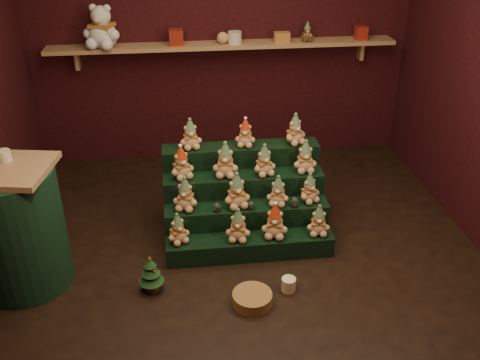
{
  "coord_description": "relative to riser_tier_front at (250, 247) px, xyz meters",
  "views": [
    {
      "loc": [
        -0.48,
        -3.61,
        2.76
      ],
      "look_at": [
        -0.02,
        0.25,
        0.6
      ],
      "focal_mm": 40.0,
      "sensor_mm": 36.0,
      "label": 1
    }
  ],
  "objects": [
    {
      "name": "ground",
      "position": [
        -0.04,
        -0.01,
        -0.09
      ],
      "size": [
        4.0,
        4.0,
        0.0
      ],
      "primitive_type": "plane",
      "color": "black",
      "rests_on": "ground"
    },
    {
      "name": "back_wall",
      "position": [
        -0.04,
        2.04,
        1.31
      ],
      "size": [
        4.0,
        0.1,
        2.8
      ],
      "primitive_type": "cube",
      "color": "black",
      "rests_on": "ground"
    },
    {
      "name": "front_wall",
      "position": [
        -0.04,
        -2.06,
        1.31
      ],
      "size": [
        4.0,
        0.1,
        2.8
      ],
      "primitive_type": "cube",
      "color": "black",
      "rests_on": "ground"
    },
    {
      "name": "back_shelf",
      "position": [
        -0.04,
        1.87,
        1.2
      ],
      "size": [
        3.6,
        0.26,
        0.24
      ],
      "color": "#A27B51",
      "rests_on": "ground"
    },
    {
      "name": "riser_tier_front",
      "position": [
        0.0,
        0.0,
        0.0
      ],
      "size": [
        1.4,
        0.22,
        0.18
      ],
      "primitive_type": "cube",
      "color": "black",
      "rests_on": "ground"
    },
    {
      "name": "riser_tier_midfront",
      "position": [
        0.0,
        0.22,
        0.09
      ],
      "size": [
        1.4,
        0.22,
        0.36
      ],
      "primitive_type": "cube",
      "color": "black",
      "rests_on": "ground"
    },
    {
      "name": "riser_tier_midback",
      "position": [
        0.0,
        0.44,
        0.18
      ],
      "size": [
        1.4,
        0.22,
        0.54
      ],
      "primitive_type": "cube",
      "color": "black",
      "rests_on": "ground"
    },
    {
      "name": "riser_tier_back",
      "position": [
        0.0,
        0.66,
        0.27
      ],
      "size": [
        1.4,
        0.22,
        0.72
      ],
      "primitive_type": "cube",
      "color": "black",
      "rests_on": "ground"
    },
    {
      "name": "teddy_0",
      "position": [
        -0.59,
        0.02,
        0.22
      ],
      "size": [
        0.24,
        0.23,
        0.26
      ],
      "primitive_type": null,
      "rotation": [
        0.0,
        0.0,
        0.47
      ],
      "color": "tan",
      "rests_on": "riser_tier_front"
    },
    {
      "name": "teddy_1",
      "position": [
        -0.1,
        -0.0,
        0.23
      ],
      "size": [
        0.23,
        0.22,
        0.28
      ],
      "primitive_type": null,
      "rotation": [
        0.0,
        0.0,
        -0.19
      ],
      "color": "tan",
      "rests_on": "riser_tier_front"
    },
    {
      "name": "teddy_2",
      "position": [
        0.21,
        0.0,
        0.24
      ],
      "size": [
        0.26,
        0.24,
        0.3
      ],
      "primitive_type": null,
      "rotation": [
        0.0,
        0.0,
        -0.23
      ],
      "color": "tan",
      "rests_on": "riser_tier_front"
    },
    {
      "name": "teddy_3",
      "position": [
        0.57,
        -0.0,
        0.22
      ],
      "size": [
        0.21,
        0.2,
        0.27
      ],
      "primitive_type": null,
      "rotation": [
        0.0,
        0.0,
        -0.13
      ],
      "color": "tan",
      "rests_on": "riser_tier_front"
    },
    {
      "name": "teddy_4",
      "position": [
        -0.52,
        0.23,
        0.42
      ],
      "size": [
        0.25,
        0.24,
        0.29
      ],
      "primitive_type": null,
      "rotation": [
        0.0,
        0.0,
        -0.3
      ],
      "color": "tan",
      "rests_on": "riser_tier_midfront"
    },
    {
      "name": "teddy_5",
      "position": [
        -0.09,
        0.22,
        0.42
      ],
      "size": [
        0.26,
        0.24,
        0.31
      ],
      "primitive_type": null,
      "rotation": [
        0.0,
        0.0,
        0.21
      ],
      "color": "tan",
      "rests_on": "riser_tier_midfront"
    },
    {
      "name": "teddy_6",
      "position": [
        0.26,
        0.22,
        0.4
      ],
      "size": [
        0.23,
        0.22,
        0.26
      ],
      "primitive_type": null,
      "rotation": [
        0.0,
        0.0,
        -0.29
      ],
      "color": "tan",
      "rests_on": "riser_tier_midfront"
    },
    {
      "name": "teddy_7",
      "position": [
        0.54,
        0.23,
        0.4
      ],
      "size": [
        0.24,
        0.23,
        0.26
      ],
      "primitive_type": null,
      "rotation": [
        0.0,
        0.0,
        0.46
      ],
      "color": "tan",
      "rests_on": "riser_tier_midfront"
    },
    {
      "name": "teddy_8",
      "position": [
        -0.53,
        0.46,
        0.6
      ],
      "size": [
        0.27,
        0.26,
        0.29
      ],
      "primitive_type": null,
      "rotation": [
        0.0,
        0.0,
        0.44
      ],
      "color": "tan",
      "rests_on": "riser_tier_midback"
    },
    {
      "name": "teddy_9",
      "position": [
        -0.16,
        0.45,
        0.6
      ],
      "size": [
        0.25,
        0.23,
        0.31
      ],
      "primitive_type": null,
      "rotation": [
        0.0,
        0.0,
        -0.15
      ],
      "color": "tan",
      "rests_on": "riser_tier_midback"
    },
    {
      "name": "teddy_10",
      "position": [
        0.18,
        0.43,
        0.59
      ],
      "size": [
        0.24,
        0.23,
        0.28
      ],
      "primitive_type": null,
      "rotation": [
        0.0,
        0.0,
        0.27
      ],
      "color": "tan",
      "rests_on": "riser_tier_midback"
    },
    {
      "name": "teddy_11",
      "position": [
        0.54,
        0.45,
        0.59
      ],
      "size": [
        0.21,
        0.19,
        0.29
      ],
      "primitive_type": null,
      "rotation": [
        0.0,
        0.0,
        0.01
      ],
      "color": "tan",
      "rests_on": "riser_tier_midback"
    },
    {
      "name": "teddy_12",
      "position": [
        -0.44,
        0.66,
        0.76
      ],
      "size": [
        0.22,
        0.2,
        0.27
      ],
      "primitive_type": null,
      "rotation": [
        0.0,
        0.0,
        0.17
      ],
      "color": "tan",
      "rests_on": "riser_tier_back"
    },
    {
      "name": "teddy_13",
      "position": [
        0.04,
        0.65,
        0.76
      ],
      "size": [
        0.21,
        0.2,
        0.25
      ],
      "primitive_type": null,
      "rotation": [
        0.0,
        0.0,
        -0.24
      ],
      "color": "tan",
      "rests_on": "riser_tier_back"
    },
    {
      "name": "teddy_14",
      "position": [
        0.48,
        0.65,
        0.77
      ],
      "size": [
        0.25,
        0.24,
        0.28
      ],
      "primitive_type": null,
      "rotation": [
        0.0,
        0.0,
        0.45
      ],
      "color": "tan",
      "rests_on": "riser_tier_back"
    },
    {
      "name": "snow_globe_a",
      "position": [
        -0.26,
        0.16,
        0.31
      ],
      "size": [
        0.06,
        0.06,
        0.08
      ],
      "color": "black",
      "rests_on": "riser_tier_midfront"
    },
    {
      "name": "snow_globe_b",
      "position": [
        0.03,
        0.16,
        0.31
      ],
      "size": [
        0.06,
        0.06,
        0.08
      ],
      "color": "black",
      "rests_on": "riser_tier_midfront"
    },
    {
      "name": "snow_globe_c",
      "position": [
        0.4,
        0.16,
        0.32
      ],
      "size": [
        0.07,
        0.07,
        0.09
      ],
      "color": "black",
      "rests_on": "riser_tier_midfront"
    },
    {
      "name": "side_table",
      "position": [
        -1.79,
        -0.11,
        0.41
      ],
      "size": [
        0.75,
        0.71,
        1.02
      ],
      "rotation": [
        0.0,
        0.0,
        -0.18
      ],
      "color": "#A27B51",
      "rests_on": "ground"
    },
    {
      "name": "table_ornament",
      "position": [
        -1.79,
        -0.01,
        0.97
      ],
      "size": [
        0.1,
        0.1,
        0.08
      ],
      "primitive_type": "cylinder",
      "color": "beige",
      "rests_on": "side_table"
    },
    {
      "name": "mini_christmas_tree",
      "position": [
        -0.81,
        -0.35,
        0.07
      ],
      "size": [
        0.19,
        0.19,
        0.33
      ],
      "rotation": [
        0.0,
        0.0,
        0.25
      ],
      "color": "#4A341A",
      "rests_on": "ground"
    },
    {
      "name": "mug_left",
      "position": [
        -0.1,
        -0.65,
        -0.04
      ],
      "size": [
        0.09,
        0.09,
        0.09
      ],
      "primitive_type": "cylinder",
      "color": "#F3E8B3",
      "rests_on": "ground"
    },
    {
      "name": "mug_right",
      "position": [
        0.24,
        -0.47,
        -0.03
      ],
      "size": [
        0.11,
        0.11,
        0.11
      ],
      "primitive_type": "cylinder",
      "color": "#F3E8B3",
      "rests_on": "ground"
    },
    {
      "name": "wicker_basket",
      "position": [
        -0.06,
        -0.59,
        -0.04
      ],
      "size": [
        0.37,
        0.37,
        0.09
      ],
      "primitive_type": "cylinder",
      "rotation": [
        0.0,
        0.0,
        0.29
      ],
      "color": "olive",
      "rests_on": "ground"
    },
    {
      "name": "white_bear",
      "position": [
        -1.24,
        1.83,
        1.5
      ],
      "size": [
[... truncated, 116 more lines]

